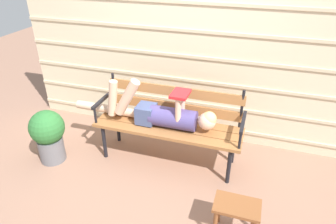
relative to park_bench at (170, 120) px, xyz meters
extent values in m
plane|color=#936B56|center=(0.00, -0.15, -0.51)|extent=(12.00, 12.00, 0.00)
cube|color=beige|center=(0.00, 0.61, 0.56)|extent=(4.31, 0.06, 2.15)
cube|color=beige|center=(0.00, 0.57, -0.36)|extent=(4.31, 0.02, 0.04)
cube|color=beige|center=(0.00, 0.57, -0.05)|extent=(4.31, 0.02, 0.04)
cube|color=beige|center=(0.00, 0.57, 0.26)|extent=(4.31, 0.02, 0.04)
cube|color=beige|center=(0.00, 0.57, 0.56)|extent=(4.31, 0.02, 0.04)
cube|color=beige|center=(0.00, 0.57, 0.87)|extent=(4.31, 0.02, 0.04)
cube|color=beige|center=(0.00, 0.57, 1.18)|extent=(4.31, 0.02, 0.04)
cube|color=#9E6638|center=(0.00, -0.22, -0.06)|extent=(1.66, 0.15, 0.04)
cube|color=#9E6638|center=(0.00, -0.07, -0.06)|extent=(1.66, 0.15, 0.04)
cube|color=#9E6638|center=(0.00, 0.09, -0.06)|extent=(1.66, 0.15, 0.04)
cube|color=#9E6638|center=(0.00, 0.16, 0.08)|extent=(1.60, 0.05, 0.11)
cube|color=#9E6638|center=(0.00, 0.16, 0.28)|extent=(1.60, 0.05, 0.11)
cylinder|color=black|center=(-0.76, 0.16, 0.18)|extent=(0.03, 0.03, 0.45)
cylinder|color=black|center=(0.76, 0.16, 0.18)|extent=(0.03, 0.03, 0.45)
cylinder|color=black|center=(-0.73, -0.25, -0.30)|extent=(0.04, 0.04, 0.43)
cylinder|color=black|center=(0.73, -0.25, -0.30)|extent=(0.04, 0.04, 0.43)
cylinder|color=black|center=(-0.73, 0.11, -0.30)|extent=(0.04, 0.04, 0.43)
cylinder|color=black|center=(0.73, 0.11, -0.30)|extent=(0.04, 0.04, 0.43)
cube|color=black|center=(-0.81, -0.07, 0.16)|extent=(0.04, 0.44, 0.03)
cylinder|color=black|center=(-0.81, -0.25, 0.06)|extent=(0.03, 0.03, 0.20)
cube|color=black|center=(0.81, -0.07, 0.16)|extent=(0.04, 0.44, 0.03)
cylinder|color=black|center=(0.81, -0.25, 0.06)|extent=(0.03, 0.03, 0.20)
cylinder|color=#514784|center=(0.06, -0.07, 0.07)|extent=(0.52, 0.23, 0.23)
cube|color=#475684|center=(-0.26, -0.07, 0.07)|extent=(0.20, 0.22, 0.21)
sphere|color=beige|center=(0.44, -0.07, 0.10)|extent=(0.19, 0.19, 0.19)
sphere|color=#E0C67A|center=(0.46, -0.07, 0.13)|extent=(0.16, 0.16, 0.16)
cylinder|color=beige|center=(-0.45, -0.13, 0.27)|extent=(0.32, 0.11, 0.46)
cylinder|color=beige|center=(-0.63, -0.13, 0.24)|extent=(0.15, 0.09, 0.43)
cylinder|color=beige|center=(-0.76, -0.01, 0.01)|extent=(0.85, 0.10, 0.10)
cylinder|color=beige|center=(0.14, -0.15, 0.22)|extent=(0.06, 0.06, 0.29)
cylinder|color=beige|center=(0.14, 0.01, 0.22)|extent=(0.06, 0.06, 0.29)
cube|color=red|center=(0.14, -0.07, 0.38)|extent=(0.18, 0.25, 0.03)
cube|color=brown|center=(0.88, -0.90, -0.17)|extent=(0.39, 0.25, 0.03)
cylinder|color=brown|center=(0.72, -0.80, -0.35)|extent=(0.04, 0.04, 0.33)
cylinder|color=brown|center=(1.04, -0.80, -0.35)|extent=(0.04, 0.04, 0.33)
cylinder|color=slate|center=(-1.30, -0.49, -0.37)|extent=(0.29, 0.29, 0.29)
sphere|color=#2D7033|center=(-1.30, -0.49, -0.06)|extent=(0.39, 0.39, 0.39)
camera|label=1|loc=(0.89, -2.82, 1.76)|focal=32.44mm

